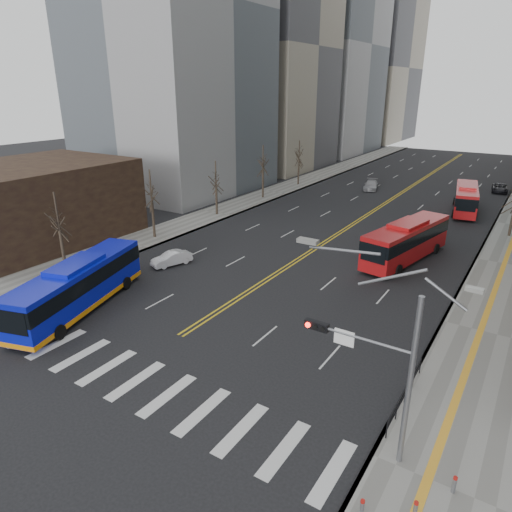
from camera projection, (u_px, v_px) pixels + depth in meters
The scene contains 17 objects.
ground at pixel (121, 374), 25.92m from camera, with size 220.00×220.00×0.00m, color black.
sidewalk_left at pixel (274, 192), 69.70m from camera, with size 5.00×130.00×0.15m, color slate.
crosswalk at pixel (121, 374), 25.91m from camera, with size 26.70×4.00×0.01m.
centerline at pixel (401, 193), 69.26m from camera, with size 0.55×100.00×0.01m.
office_towers at pixel (443, 27), 71.45m from camera, with size 83.00×134.00×58.00m.
storefront at pixel (33, 203), 47.09m from camera, with size 14.00×18.00×8.00m.
signal_mast at pixel (377, 357), 18.83m from camera, with size 5.37×0.37×9.39m.
pedestrian_railing at pixel (406, 391), 23.13m from camera, with size 0.06×6.06×1.02m.
bollards at pixel (411, 500), 17.37m from camera, with size 2.87×3.17×0.78m.
street_trees at pixel (297, 178), 55.07m from camera, with size 35.20×47.20×7.60m.
blue_bus at pixel (78, 285), 32.77m from camera, with size 6.23×12.91×3.67m.
red_bus_near at pixel (407, 239), 42.02m from camera, with size 5.03×12.20×3.75m.
red_bus_far at pixel (466, 197), 58.49m from camera, with size 4.35×11.37×3.52m.
car_white at pixel (172, 258), 41.46m from camera, with size 1.31×3.74×1.23m, color white.
car_dark_mid at pixel (412, 244), 44.76m from camera, with size 1.82×4.52×1.54m, color black.
car_silver at pixel (371, 185), 71.60m from camera, with size 2.01×4.95×1.44m, color #939398.
car_dark_far at pixel (500, 188), 69.85m from camera, with size 2.15×4.66×1.30m, color black.
Camera 1 is at (18.29, -14.30, 15.38)m, focal length 32.00 mm.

